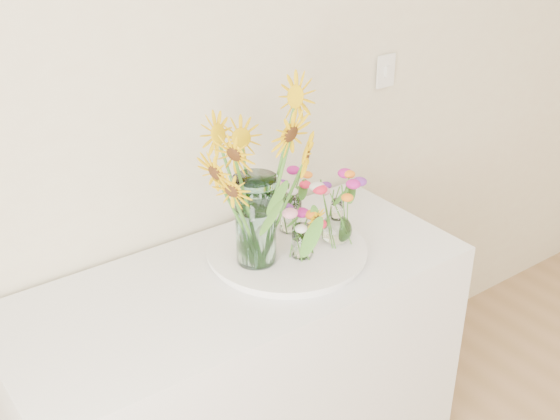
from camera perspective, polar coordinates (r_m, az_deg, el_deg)
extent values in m
cube|color=white|center=(2.35, -3.13, -14.67)|extent=(1.40, 0.60, 0.90)
cylinder|color=white|center=(2.16, 0.56, -3.48)|extent=(0.47, 0.47, 0.02)
cylinder|color=#A3D9D2|center=(2.03, -1.98, -0.86)|extent=(0.16, 0.16, 0.28)
cylinder|color=white|center=(2.09, 1.80, -2.62)|extent=(0.08, 0.08, 0.10)
cylinder|color=white|center=(2.23, 0.85, -0.32)|extent=(0.08, 0.08, 0.12)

